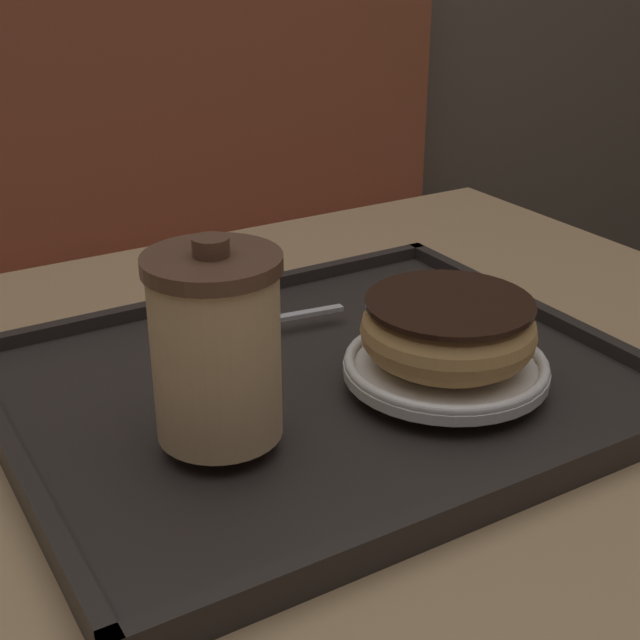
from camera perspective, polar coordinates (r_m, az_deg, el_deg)
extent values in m
cube|color=brown|center=(1.60, -16.36, -7.95)|extent=(1.72, 0.44, 0.45)
cube|color=tan|center=(0.69, 1.57, -6.20)|extent=(0.91, 0.81, 0.03)
cube|color=#282321|center=(0.69, 0.00, -4.41)|extent=(0.47, 0.38, 0.01)
cube|color=#282321|center=(0.55, 10.03, -11.19)|extent=(0.47, 0.01, 0.01)
cube|color=#282321|center=(0.83, -6.57, 1.65)|extent=(0.47, 0.01, 0.01)
cube|color=#282321|center=(0.61, -18.86, -8.52)|extent=(0.01, 0.38, 0.01)
cube|color=#282321|center=(0.81, 13.98, 0.49)|extent=(0.01, 0.38, 0.01)
cylinder|color=#E0B784|center=(0.57, -6.64, -2.19)|extent=(0.08, 0.08, 0.11)
cylinder|color=brown|center=(0.55, -6.95, 3.63)|extent=(0.09, 0.09, 0.01)
cylinder|color=brown|center=(0.55, -7.01, 4.70)|extent=(0.02, 0.02, 0.01)
cylinder|color=white|center=(0.67, 8.03, -3.11)|extent=(0.15, 0.15, 0.01)
torus|color=white|center=(0.67, 8.06, -2.66)|extent=(0.15, 0.15, 0.01)
torus|color=tan|center=(0.66, 8.19, -0.70)|extent=(0.13, 0.13, 0.04)
cylinder|color=black|center=(0.65, 8.31, 1.09)|extent=(0.12, 0.12, 0.00)
ellipsoid|color=silver|center=(0.73, -8.50, -0.67)|extent=(0.04, 0.03, 0.01)
cube|color=silver|center=(0.75, -2.78, 0.08)|extent=(0.12, 0.02, 0.00)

